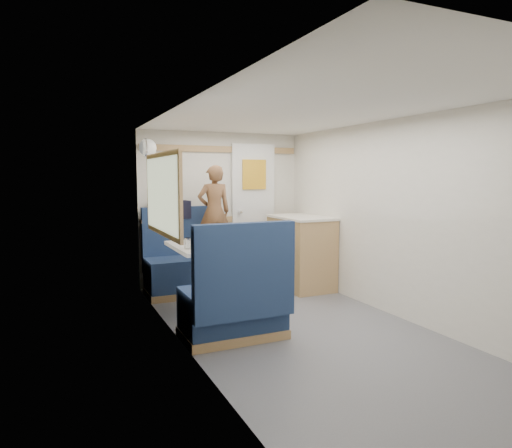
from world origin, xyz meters
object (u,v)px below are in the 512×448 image
bench_far (183,269)px  salt_grinder (200,240)px  duffel_bag (171,210)px  wine_glass (204,234)px  dome_light (148,148)px  galley_counter (301,252)px  cheese_block (216,242)px  dinette_table (204,260)px  tray (223,246)px  person (214,211)px  pepper_grinder (202,240)px  tumbler_left (188,243)px  orange_fruit (221,241)px  bench_near (235,306)px  beer_glass (217,236)px  bread_loaf (210,236)px

bench_far → salt_grinder: 0.93m
duffel_bag → wine_glass: duffel_bag is taller
dome_light → salt_grinder: 1.31m
galley_counter → cheese_block: size_ratio=8.26×
dinette_table → tray: bearing=-59.5°
bench_far → wine_glass: 1.10m
galley_counter → person: bearing=170.5°
tray → pepper_grinder: (-0.14, 0.27, 0.04)m
dome_light → tumbler_left: dome_light is taller
orange_fruit → cheese_block: size_ratio=0.60×
cheese_block → wine_glass: (-0.12, 0.04, 0.09)m
bench_near → cheese_block: 0.87m
beer_glass → pepper_grinder: size_ratio=1.03×
cheese_block → dome_light: bearing=116.1°
salt_grinder → bench_near: bearing=-88.4°
bench_far → wine_glass: size_ratio=6.25×
bench_near → beer_glass: bearing=78.3°
person → bread_loaf: (-0.22, -0.47, -0.23)m
bench_far → bench_near: bearing=-90.0°
wine_glass → galley_counter: bearing=23.3°
bench_near → salt_grinder: bearing=91.6°
cheese_block → beer_glass: beer_glass is taller
dinette_table → galley_counter: bearing=20.5°
pepper_grinder → bread_loaf: size_ratio=0.39×
salt_grinder → beer_glass: bearing=32.9°
person → dome_light: bearing=-6.1°
duffel_bag → beer_glass: duffel_bag is taller
person → duffel_bag: (-0.44, 0.39, 0.01)m
cheese_block → pepper_grinder: pepper_grinder is taller
bench_far → beer_glass: bench_far is taller
wine_glass → salt_grinder: size_ratio=1.83×
bench_far → bench_near: (0.00, -1.73, 0.00)m
galley_counter → tray: (-1.34, -0.77, 0.26)m
orange_fruit → pepper_grinder: pepper_grinder is taller
dinette_table → duffel_bag: bearing=93.7°
bench_far → dome_light: (-0.39, -0.01, 1.45)m
tumbler_left → duffel_bag: bearing=83.3°
bread_loaf → bench_far: bearing=104.1°
beer_glass → tray: bearing=-102.3°
dinette_table → bench_far: size_ratio=0.88×
dome_light → beer_glass: (0.61, -0.63, -0.98)m
tumbler_left → dinette_table: bearing=38.4°
bench_near → person: size_ratio=0.95×
tumbler_left → wine_glass: bearing=23.4°
duffel_bag → wine_glass: 1.22m
dome_light → tumbler_left: (0.16, -1.03, -0.98)m
duffel_bag → pepper_grinder: bearing=-89.9°
bread_loaf → wine_glass: bearing=-116.2°
tumbler_left → tray: bearing=-6.5°
tray → beer_glass: (0.10, 0.44, 0.04)m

